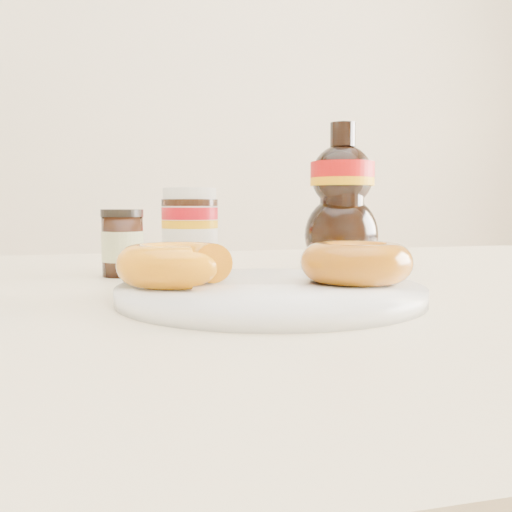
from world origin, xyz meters
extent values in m
cube|color=beige|center=(0.00, 1.75, 1.30)|extent=(3.50, 0.10, 2.60)
cube|color=beige|center=(0.00, 0.10, 0.73)|extent=(1.40, 0.90, 0.04)
cylinder|color=#C6B28C|center=(0.62, 0.47, 0.35)|extent=(0.06, 0.06, 0.71)
cylinder|color=white|center=(0.00, 0.00, 0.76)|extent=(0.27, 0.27, 0.01)
torus|color=white|center=(0.00, 0.00, 0.76)|extent=(0.27, 0.27, 0.01)
torus|color=orange|center=(-0.08, 0.02, 0.78)|extent=(0.11, 0.11, 0.04)
torus|color=#974809|center=(0.08, 0.00, 0.78)|extent=(0.12, 0.12, 0.04)
cylinder|color=white|center=(-0.03, 0.28, 0.79)|extent=(0.08, 0.08, 0.09)
cylinder|color=maroon|center=(-0.03, 0.28, 0.82)|extent=(0.08, 0.08, 0.02)
cylinder|color=#D89905|center=(-0.03, 0.28, 0.81)|extent=(0.08, 0.08, 0.01)
cylinder|color=black|center=(-0.03, 0.28, 0.84)|extent=(0.08, 0.08, 0.01)
cylinder|color=white|center=(-0.03, 0.28, 0.85)|extent=(0.07, 0.07, 0.02)
cylinder|color=black|center=(-0.12, 0.21, 0.79)|extent=(0.05, 0.05, 0.07)
cylinder|color=beige|center=(-0.12, 0.21, 0.79)|extent=(0.05, 0.05, 0.04)
cylinder|color=black|center=(-0.12, 0.21, 0.82)|extent=(0.05, 0.05, 0.01)
camera|label=1|loc=(-0.14, -0.48, 0.83)|focal=40.00mm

